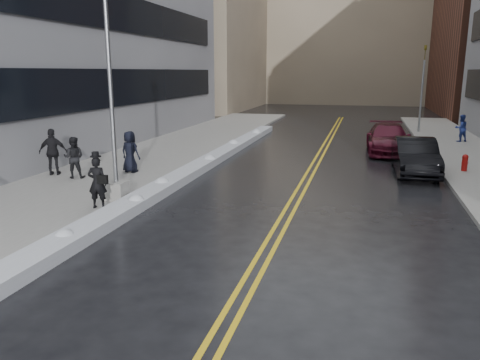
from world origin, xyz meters
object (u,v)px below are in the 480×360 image
Objects in this scene: pedestrian_east at (461,128)px; car_black at (415,156)px; lamppost at (113,129)px; pedestrian_d at (53,152)px; pedestrian_b at (74,157)px; fire_hydrant at (465,162)px; traffic_signal at (422,85)px; pedestrian_fedora at (97,183)px; car_maroon at (388,139)px; pedestrian_c at (130,152)px.

car_black is at bearing 44.73° from pedestrian_east.
pedestrian_d is (-4.42, 2.75, -1.42)m from lamppost.
fire_hydrant is at bearing -178.59° from pedestrian_b.
pedestrian_fedora is (-11.82, -23.11, -2.43)m from traffic_signal.
lamppost reaches higher than car_maroon.
car_black is (-2.10, -0.50, 0.23)m from fire_hydrant.
fire_hydrant is at bearing -87.95° from traffic_signal.
pedestrian_d is (-16.22, -19.25, -2.28)m from traffic_signal.
traffic_signal is at bearing -92.47° from pedestrian_east.
traffic_signal is 3.66× the size of pedestrian_fedora.
traffic_signal reaches higher than car_black.
pedestrian_c is 1.07× the size of pedestrian_east.
traffic_signal is 25.28m from pedestrian_d.
traffic_signal is 5.55m from pedestrian_east.
car_black is (-1.60, -14.50, -2.62)m from traffic_signal.
pedestrian_d is at bearing -32.07° from pedestrian_b.
car_black is (14.62, 4.75, -0.34)m from pedestrian_d.
fire_hydrant is 15.33m from pedestrian_fedora.
pedestrian_east is at bearing 68.39° from car_black.
fire_hydrant is at bearing -154.89° from pedestrian_fedora.
lamppost is at bearing -102.53° from pedestrian_fedora.
car_black is (10.22, 8.61, -0.19)m from pedestrian_fedora.
pedestrian_d is 17.05m from car_maroon.
pedestrian_c is at bearing -84.32° from pedestrian_fedora.
lamppost is 15.97m from car_maroon.
pedestrian_fedora is 0.98× the size of pedestrian_b.
lamppost is 4.62m from pedestrian_c.
traffic_signal is at bearing 81.82° from car_black.
pedestrian_east is at bearing 51.69° from lamppost.
traffic_signal reaches higher than pedestrian_d.
pedestrian_fedora is at bearing 27.83° from pedestrian_east.
fire_hydrant is 0.43× the size of pedestrian_b.
car_black is at bearing -96.31° from traffic_signal.
pedestrian_east is at bearing -138.00° from pedestrian_fedora.
lamppost reaches higher than traffic_signal.
lamppost is 1.61× the size of car_black.
pedestrian_d is at bearing -130.12° from traffic_signal.
car_maroon is (12.56, 10.40, -0.21)m from pedestrian_b.
pedestrian_c is at bearing 111.58° from lamppost.
lamppost is 4.62× the size of pedestrian_east.
pedestrian_d is at bearing 13.37° from pedestrian_east.
pedestrian_b is (-3.27, 2.46, -1.54)m from lamppost.
pedestrian_d reaches higher than car_black.
traffic_signal is 14.82m from car_black.
car_black is at bearing -177.65° from pedestrian_b.
pedestrian_c reaches higher than car_maroon.
pedestrian_d is at bearing -52.60° from pedestrian_fedora.
traffic_signal is 3.40× the size of pedestrian_c.
car_maroon reaches higher than car_black.
lamppost is 5.39m from pedestrian_d.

